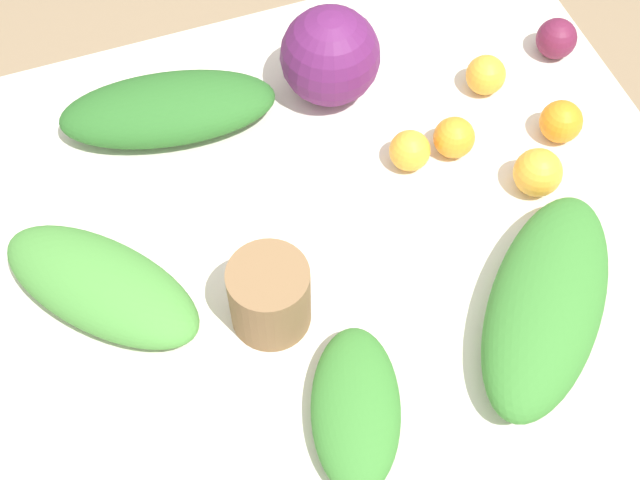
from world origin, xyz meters
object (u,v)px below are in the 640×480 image
(cabbage_purple, at_px, (330,56))
(orange_0, at_px, (561,122))
(greens_bunch_dandelion, at_px, (168,109))
(orange_2, at_px, (486,75))
(orange_3, at_px, (410,151))
(paper_bag, at_px, (270,296))
(orange_1, at_px, (454,138))
(greens_bunch_beet_tops, at_px, (101,285))
(beet_root, at_px, (556,39))
(orange_4, at_px, (538,173))
(greens_bunch_chard, at_px, (356,408))
(greens_bunch_scallion, at_px, (546,303))

(cabbage_purple, xyz_separation_m, orange_0, (0.33, -0.23, -0.05))
(greens_bunch_dandelion, relative_size, orange_2, 5.21)
(orange_3, bearing_deg, orange_0, -6.60)
(cabbage_purple, bearing_deg, orange_3, -71.14)
(cabbage_purple, bearing_deg, orange_2, -18.92)
(paper_bag, xyz_separation_m, orange_1, (0.39, 0.20, -0.03))
(greens_bunch_beet_tops, relative_size, beet_root, 4.59)
(greens_bunch_beet_tops, bearing_deg, cabbage_purple, 31.11)
(orange_1, bearing_deg, orange_2, 44.74)
(paper_bag, distance_m, orange_2, 0.59)
(orange_1, bearing_deg, beet_root, 28.46)
(orange_1, bearing_deg, cabbage_purple, 126.71)
(paper_bag, bearing_deg, orange_1, 27.11)
(paper_bag, height_order, orange_3, paper_bag)
(orange_1, xyz_separation_m, orange_4, (0.09, -0.12, 0.00))
(greens_bunch_chard, distance_m, beet_root, 0.80)
(greens_bunch_beet_tops, distance_m, greens_bunch_chard, 0.42)
(greens_bunch_dandelion, xyz_separation_m, orange_4, (0.53, -0.33, -0.00))
(cabbage_purple, bearing_deg, beet_root, -7.23)
(greens_bunch_scallion, height_order, orange_3, greens_bunch_scallion)
(orange_0, distance_m, orange_4, 0.12)
(greens_bunch_dandelion, bearing_deg, greens_bunch_beet_tops, -121.19)
(orange_0, bearing_deg, cabbage_purple, 145.37)
(paper_bag, height_order, beet_root, paper_bag)
(beet_root, xyz_separation_m, orange_0, (-0.09, -0.18, -0.00))
(greens_bunch_beet_tops, relative_size, orange_0, 4.64)
(greens_bunch_chard, relative_size, orange_3, 3.56)
(greens_bunch_dandelion, bearing_deg, greens_bunch_chard, -79.97)
(greens_bunch_dandelion, xyz_separation_m, orange_2, (0.54, -0.11, -0.01))
(cabbage_purple, distance_m, orange_3, 0.22)
(cabbage_purple, bearing_deg, orange_1, -53.29)
(cabbage_purple, xyz_separation_m, greens_bunch_dandelion, (-0.29, 0.02, -0.04))
(orange_2, bearing_deg, greens_bunch_chard, -131.14)
(cabbage_purple, relative_size, orange_2, 2.45)
(greens_bunch_beet_tops, xyz_separation_m, orange_3, (0.53, 0.08, -0.01))
(paper_bag, height_order, greens_bunch_chard, paper_bag)
(cabbage_purple, xyz_separation_m, paper_bag, (-0.24, -0.40, -0.02))
(greens_bunch_scallion, height_order, greens_bunch_dandelion, greens_bunch_scallion)
(orange_1, height_order, orange_4, orange_4)
(greens_bunch_chard, distance_m, orange_0, 0.62)
(paper_bag, xyz_separation_m, orange_4, (0.48, 0.08, -0.02))
(greens_bunch_beet_tops, relative_size, orange_4, 4.23)
(greens_bunch_scallion, relative_size, orange_1, 5.66)
(greens_bunch_dandelion, height_order, orange_1, greens_bunch_dandelion)
(beet_root, bearing_deg, orange_1, -151.54)
(orange_0, relative_size, orange_2, 1.04)
(greens_bunch_dandelion, relative_size, orange_1, 5.23)
(cabbage_purple, height_order, orange_3, cabbage_purple)
(beet_root, bearing_deg, cabbage_purple, 172.77)
(greens_bunch_scallion, relative_size, greens_bunch_dandelion, 1.08)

